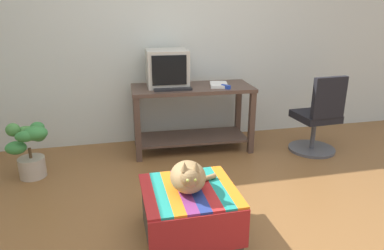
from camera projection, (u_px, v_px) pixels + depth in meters
ground_plane at (215, 232)px, 2.58m from camera, size 14.00×14.00×0.00m
back_wall at (167, 32)px, 4.06m from camera, size 8.00×0.10×2.60m
desk at (192, 107)px, 3.94m from camera, size 1.35×0.62×0.74m
tv_monitor at (167, 68)px, 3.83m from camera, size 0.46×0.45×0.40m
keyboard at (173, 89)px, 3.70m from camera, size 0.40×0.16×0.02m
book at (219, 85)px, 3.87m from camera, size 0.24×0.31×0.03m
ottoman_with_blanket at (190, 212)px, 2.49m from camera, size 0.65×0.63×0.37m
cat at (189, 177)px, 2.38m from camera, size 0.37×0.36×0.27m
potted_plant at (30, 149)px, 3.32m from camera, size 0.40×0.35×0.54m
office_chair at (318, 120)px, 3.88m from camera, size 0.52×0.52×0.89m
stapler at (226, 87)px, 3.76m from camera, size 0.08×0.11×0.04m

